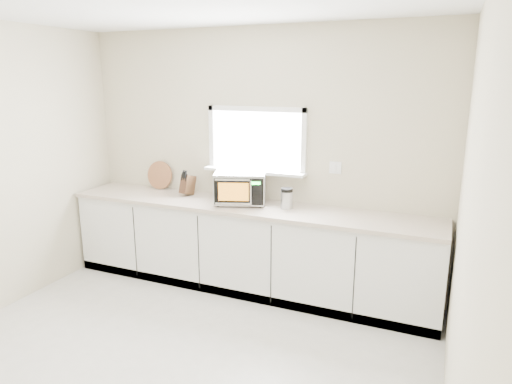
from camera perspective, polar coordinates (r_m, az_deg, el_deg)
The scene contains 8 objects.
ground at distance 3.75m, azimuth -12.84°, elevation -21.92°, with size 4.00×4.00×0.00m, color beige.
back_wall at distance 4.86m, azimuth 0.13°, elevation 4.33°, with size 4.00×0.17×2.70m.
cabinets at distance 4.84m, azimuth -1.26°, elevation -7.06°, with size 3.92×0.60×0.88m, color silver.
countertop at distance 4.69m, azimuth -1.34°, elevation -1.85°, with size 3.92×0.64×0.04m, color #BBAE9A.
microwave at distance 4.71m, azimuth -1.96°, elevation 0.64°, with size 0.61×0.55×0.33m.
knife_block at distance 5.09m, azimuth -8.55°, elevation 0.96°, with size 0.13×0.22×0.29m.
cutting_board at distance 5.45m, azimuth -11.95°, elevation 2.08°, with size 0.33×0.33×0.02m, color #98663A.
coffee_grinder at distance 4.54m, azimuth 3.88°, elevation -0.77°, with size 0.12×0.12×0.21m.
Camera 1 is at (1.87, -2.41, 2.18)m, focal length 32.00 mm.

